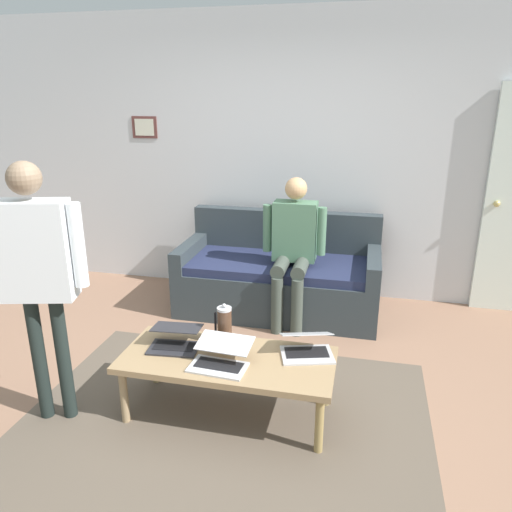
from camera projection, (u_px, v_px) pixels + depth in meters
ground_plane at (228, 411)px, 3.17m from camera, size 7.68×7.68×0.00m
area_rug at (224, 422)px, 3.07m from camera, size 2.53×1.94×0.01m
back_wall at (288, 158)px, 4.77m from camera, size 7.04×0.11×2.70m
couch at (279, 278)px, 4.60m from camera, size 1.82×0.85×0.88m
coffee_table at (228, 363)px, 3.04m from camera, size 1.32×0.58×0.41m
laptop_left at (220, 358)px, 2.94m from camera, size 0.36×0.34×0.13m
laptop_center at (175, 341)px, 3.14m from camera, size 0.34×0.31×0.12m
laptop_right at (307, 347)px, 3.06m from camera, size 0.39×0.37×0.16m
french_press at (225, 325)px, 3.17m from camera, size 0.12×0.10×0.28m
person_standing at (37, 263)px, 2.81m from camera, size 0.57×0.28×1.61m
person_seated at (293, 243)px, 4.23m from camera, size 0.55×0.51×1.28m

